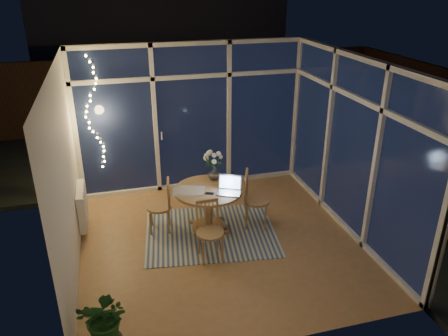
# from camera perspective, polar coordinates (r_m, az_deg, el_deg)

# --- Properties ---
(floor) EXTENTS (4.00, 4.00, 0.00)m
(floor) POSITION_cam_1_polar(r_m,az_deg,el_deg) (6.49, -0.28, -9.60)
(floor) COLOR #9A6B43
(floor) RESTS_ON ground
(ceiling) EXTENTS (4.00, 4.00, 0.00)m
(ceiling) POSITION_cam_1_polar(r_m,az_deg,el_deg) (5.50, -0.34, 13.60)
(ceiling) COLOR white
(ceiling) RESTS_ON wall_back
(wall_back) EXTENTS (4.00, 0.04, 2.60)m
(wall_back) POSITION_cam_1_polar(r_m,az_deg,el_deg) (7.71, -4.19, 6.63)
(wall_back) COLOR silver
(wall_back) RESTS_ON floor
(wall_front) EXTENTS (4.00, 0.04, 2.60)m
(wall_front) POSITION_cam_1_polar(r_m,az_deg,el_deg) (4.20, 6.89, -9.32)
(wall_front) COLOR silver
(wall_front) RESTS_ON floor
(wall_left) EXTENTS (0.04, 4.00, 2.60)m
(wall_left) POSITION_cam_1_polar(r_m,az_deg,el_deg) (5.74, -19.98, -1.10)
(wall_left) COLOR silver
(wall_left) RESTS_ON floor
(wall_right) EXTENTS (0.04, 4.00, 2.60)m
(wall_right) POSITION_cam_1_polar(r_m,az_deg,el_deg) (6.64, 16.62, 2.76)
(wall_right) COLOR silver
(wall_right) RESTS_ON floor
(window_wall_back) EXTENTS (4.00, 0.10, 2.60)m
(window_wall_back) POSITION_cam_1_polar(r_m,az_deg,el_deg) (7.67, -4.13, 6.54)
(window_wall_back) COLOR white
(window_wall_back) RESTS_ON floor
(window_wall_right) EXTENTS (0.10, 4.00, 2.60)m
(window_wall_right) POSITION_cam_1_polar(r_m,az_deg,el_deg) (6.62, 16.33, 2.73)
(window_wall_right) COLOR white
(window_wall_right) RESTS_ON floor
(radiator) EXTENTS (0.10, 0.70, 0.58)m
(radiator) POSITION_cam_1_polar(r_m,az_deg,el_deg) (6.93, -18.06, -4.74)
(radiator) COLOR white
(radiator) RESTS_ON wall_left
(fairy_lights) EXTENTS (0.24, 0.10, 1.85)m
(fairy_lights) POSITION_cam_1_polar(r_m,az_deg,el_deg) (7.40, -16.75, 6.76)
(fairy_lights) COLOR #F2CB60
(fairy_lights) RESTS_ON window_wall_back
(garden_patio) EXTENTS (12.00, 6.00, 0.10)m
(garden_patio) POSITION_cam_1_polar(r_m,az_deg,el_deg) (11.02, -4.54, 4.57)
(garden_patio) COLOR black
(garden_patio) RESTS_ON ground
(garden_fence) EXTENTS (11.00, 0.08, 1.80)m
(garden_fence) POSITION_cam_1_polar(r_m,az_deg,el_deg) (11.15, -7.76, 9.80)
(garden_fence) COLOR #331B12
(garden_fence) RESTS_ON ground
(neighbour_roof) EXTENTS (7.00, 3.00, 2.20)m
(neighbour_roof) POSITION_cam_1_polar(r_m,az_deg,el_deg) (13.90, -8.64, 18.00)
(neighbour_roof) COLOR #303139
(neighbour_roof) RESTS_ON ground
(garden_shrubs) EXTENTS (0.90, 0.90, 0.90)m
(garden_shrubs) POSITION_cam_1_polar(r_m,az_deg,el_deg) (9.20, -10.68, 3.59)
(garden_shrubs) COLOR black
(garden_shrubs) RESTS_ON ground
(rug) EXTENTS (2.15, 1.82, 0.01)m
(rug) POSITION_cam_1_polar(r_m,az_deg,el_deg) (6.70, -1.76, -8.40)
(rug) COLOR beige
(rug) RESTS_ON floor
(dining_table) EXTENTS (1.15, 1.15, 0.69)m
(dining_table) POSITION_cam_1_polar(r_m,az_deg,el_deg) (6.61, -2.00, -5.45)
(dining_table) COLOR olive
(dining_table) RESTS_ON floor
(chair_left) EXTENTS (0.45, 0.45, 0.85)m
(chair_left) POSITION_cam_1_polar(r_m,az_deg,el_deg) (6.62, -8.48, -4.91)
(chair_left) COLOR olive
(chair_left) RESTS_ON floor
(chair_right) EXTENTS (0.55, 0.55, 0.92)m
(chair_right) POSITION_cam_1_polar(r_m,az_deg,el_deg) (6.67, 4.30, -4.07)
(chair_right) COLOR olive
(chair_right) RESTS_ON floor
(chair_front) EXTENTS (0.40, 0.40, 0.85)m
(chair_front) POSITION_cam_1_polar(r_m,az_deg,el_deg) (5.93, -1.80, -8.30)
(chair_front) COLOR olive
(chair_front) RESTS_ON floor
(laptop) EXTENTS (0.44, 0.42, 0.25)m
(laptop) POSITION_cam_1_polar(r_m,az_deg,el_deg) (6.26, 0.60, -2.27)
(laptop) COLOR silver
(laptop) RESTS_ON dining_table
(flower_vase) EXTENTS (0.23, 0.23, 0.21)m
(flower_vase) POSITION_cam_1_polar(r_m,az_deg,el_deg) (6.70, -1.32, -0.67)
(flower_vase) COLOR silver
(flower_vase) RESTS_ON dining_table
(bowl) EXTENTS (0.17, 0.17, 0.04)m
(bowl) POSITION_cam_1_polar(r_m,az_deg,el_deg) (6.51, 0.22, -2.25)
(bowl) COLOR silver
(bowl) RESTS_ON dining_table
(newspapers) EXTENTS (0.46, 0.38, 0.01)m
(newspapers) POSITION_cam_1_polar(r_m,az_deg,el_deg) (6.38, -4.66, -3.05)
(newspapers) COLOR silver
(newspapers) RESTS_ON dining_table
(phone) EXTENTS (0.13, 0.10, 0.01)m
(phone) POSITION_cam_1_polar(r_m,az_deg,el_deg) (6.31, -1.88, -3.33)
(phone) COLOR black
(phone) RESTS_ON dining_table
(potted_plant) EXTENTS (0.69, 0.65, 0.76)m
(potted_plant) POSITION_cam_1_polar(r_m,az_deg,el_deg) (4.81, -15.11, -18.91)
(potted_plant) COLOR #1A4A1C
(potted_plant) RESTS_ON floor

